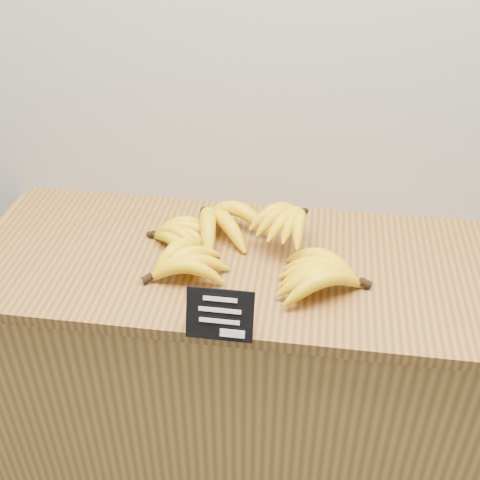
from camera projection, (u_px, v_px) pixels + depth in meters
name	position (u px, v px, depth m)	size (l,w,h in m)	color
counter	(242.00, 390.00, 1.74)	(1.39, 0.50, 0.90)	#AB8137
counter_top	(243.00, 263.00, 1.47)	(1.30, 0.54, 0.03)	olive
chalkboard_sign	(220.00, 315.00, 1.22)	(0.14, 0.01, 0.11)	black
banana_pile	(245.00, 245.00, 1.44)	(0.55, 0.42, 0.11)	yellow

